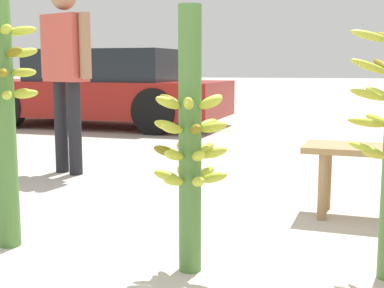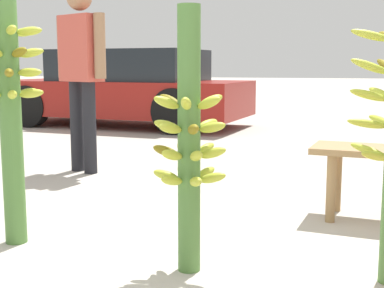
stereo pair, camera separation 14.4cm
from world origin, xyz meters
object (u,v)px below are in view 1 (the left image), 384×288
Objects in this scene: parked_car at (103,89)px; vendor_person at (66,62)px; banana_stalk_left at (3,90)px; banana_stalk_center at (190,141)px.

vendor_person is at bearing -157.04° from parked_car.
parked_car is (-1.76, 5.68, -0.25)m from banana_stalk_left.
parked_car is at bearing -47.89° from vendor_person.
vendor_person is 3.94m from parked_car.
banana_stalk_left is 5.95m from parked_car.
banana_stalk_center is 6.46m from parked_car.
banana_stalk_left reaches higher than parked_car.
banana_stalk_center is 0.30× the size of parked_car.
vendor_person is at bearing 128.39° from banana_stalk_center.
banana_stalk_center is at bearing -148.65° from parked_car.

